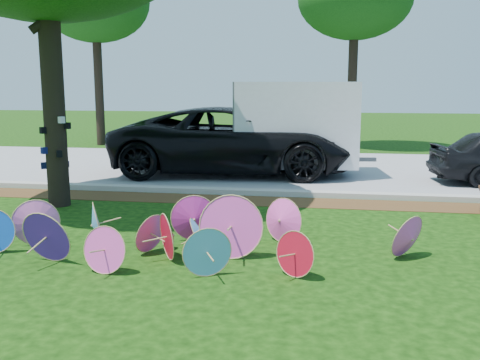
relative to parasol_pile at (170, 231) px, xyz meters
The scene contains 7 objects.
ground 0.76m from the parasol_pile, 62.03° to the right, with size 90.00×90.00×0.00m, color black.
mulch_strip 3.95m from the parasol_pile, 85.48° to the left, with size 90.00×1.00×0.01m, color #472D16.
curb 4.64m from the parasol_pile, 86.16° to the left, with size 90.00×0.30×0.12m, color #B7B5AD.
street 8.78m from the parasol_pile, 87.98° to the left, with size 90.00×8.00×0.01m, color gray.
parasol_pile is the anchor object (origin of this frame).
black_van 7.49m from the parasol_pile, 92.78° to the left, with size 3.11×6.73×1.87m, color black.
cargo_trailer 7.70m from the parasol_pile, 79.79° to the left, with size 3.23×2.05×2.86m, color white.
Camera 1 is at (1.90, -6.71, 2.45)m, focal length 40.00 mm.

